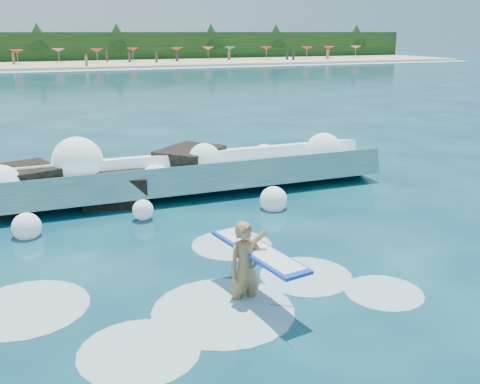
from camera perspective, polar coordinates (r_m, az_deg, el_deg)
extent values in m
plane|color=#082141|center=(11.58, -3.30, -9.16)|extent=(200.00, 200.00, 0.00)
cube|color=tan|center=(88.10, -20.00, 12.60)|extent=(140.00, 20.00, 0.40)
cube|color=silver|center=(77.14, -19.64, 12.06)|extent=(140.00, 5.00, 0.08)
cube|color=black|center=(98.00, -20.39, 14.23)|extent=(140.00, 4.00, 5.00)
cube|color=teal|center=(17.11, -12.59, 0.67)|extent=(17.46, 2.66, 1.46)
cube|color=white|center=(17.77, -13.10, 2.68)|extent=(17.46, 1.23, 0.68)
cube|color=black|center=(17.36, -23.25, 0.06)|extent=(3.01, 2.60, 1.38)
cube|color=black|center=(16.76, -13.00, 0.07)|extent=(2.20, 1.90, 1.06)
cube|color=black|center=(18.40, -5.31, 2.39)|extent=(2.71, 2.67, 1.48)
imported|color=#996E47|center=(10.42, 0.59, -8.31)|extent=(0.76, 0.54, 1.95)
cube|color=blue|center=(10.42, 1.92, -6.28)|extent=(1.06, 2.73, 0.07)
cube|color=white|center=(10.42, 1.93, -6.20)|extent=(0.91, 2.50, 0.07)
cylinder|color=black|center=(9.59, 4.37, -11.98)|extent=(0.01, 0.91, 0.43)
sphere|color=white|center=(16.62, -24.11, 0.64)|extent=(1.18, 1.18, 1.18)
sphere|color=white|center=(17.32, -16.94, 3.06)|extent=(1.58, 1.58, 1.58)
sphere|color=white|center=(16.97, -8.93, 1.26)|extent=(0.99, 0.99, 0.99)
sphere|color=white|center=(17.61, -3.80, 3.49)|extent=(1.07, 1.07, 1.07)
sphere|color=white|center=(19.17, 2.60, 3.78)|extent=(0.91, 0.91, 0.91)
sphere|color=white|center=(19.41, 8.89, 4.35)|extent=(1.29, 1.29, 1.29)
sphere|color=white|center=(14.76, -21.80, -3.49)|extent=(0.74, 0.74, 0.74)
sphere|color=white|center=(15.14, -10.32, -1.90)|extent=(0.59, 0.59, 0.59)
sphere|color=white|center=(15.87, 3.59, -0.86)|extent=(0.82, 0.82, 0.82)
ellipsoid|color=silver|center=(10.34, -1.82, -12.53)|extent=(2.75, 2.75, 0.14)
ellipsoid|color=silver|center=(9.33, -10.69, -16.36)|extent=(2.07, 2.07, 0.10)
ellipsoid|color=silver|center=(11.75, 7.04, -8.86)|extent=(2.02, 2.02, 0.10)
ellipsoid|color=silver|center=(11.19, -21.88, -11.42)|extent=(2.41, 2.41, 0.12)
ellipsoid|color=silver|center=(13.27, -0.89, -5.65)|extent=(2.02, 2.02, 0.10)
ellipsoid|color=silver|center=(11.36, 15.09, -10.30)|extent=(1.61, 1.61, 0.08)
cone|color=red|center=(89.11, -22.72, 13.68)|extent=(2.00, 2.00, 0.50)
cone|color=#E7437A|center=(92.12, -18.81, 14.13)|extent=(2.00, 2.00, 0.50)
cone|color=red|center=(89.01, -15.04, 14.38)|extent=(2.00, 2.00, 0.50)
cone|color=red|center=(93.01, -11.39, 14.69)|extent=(2.00, 2.00, 0.50)
cone|color=red|center=(94.00, -6.77, 14.91)|extent=(2.00, 2.00, 0.50)
cone|color=#E7437A|center=(97.22, -3.43, 15.05)|extent=(2.00, 2.00, 0.50)
cone|color=#148277|center=(98.54, -1.09, 15.10)|extent=(2.00, 2.00, 0.50)
cone|color=red|center=(98.93, 2.83, 15.09)|extent=(2.00, 2.00, 0.50)
cone|color=red|center=(99.71, 7.16, 14.99)|extent=(2.00, 2.00, 0.50)
cone|color=red|center=(103.14, 9.49, 14.95)|extent=(2.00, 2.00, 0.50)
cone|color=#E7437A|center=(106.99, 12.25, 14.86)|extent=(2.00, 2.00, 0.50)
cube|color=#8C664C|center=(86.02, -8.99, 13.89)|extent=(0.35, 0.22, 1.37)
cube|color=#3F332D|center=(98.42, 12.34, 14.05)|extent=(0.35, 0.22, 1.39)
cube|color=#262633|center=(89.95, -9.05, 14.07)|extent=(0.35, 0.22, 1.59)
cube|color=#8C664C|center=(78.45, -17.93, 12.82)|extent=(0.35, 0.22, 1.38)
cube|color=#262633|center=(96.41, 6.07, 14.29)|extent=(0.35, 0.22, 1.42)
cube|color=#3F332D|center=(83.34, -14.36, 13.49)|extent=(0.35, 0.22, 1.36)
cube|color=#8C664C|center=(81.81, -13.97, 13.49)|extent=(0.35, 0.22, 1.41)
cube|color=brown|center=(91.67, 9.18, 13.84)|extent=(0.35, 0.22, 1.35)
cube|color=#3F332D|center=(94.92, 0.67, 14.36)|extent=(0.35, 0.22, 1.47)
cube|color=#8C664C|center=(98.16, 4.25, 14.42)|extent=(0.35, 0.22, 1.56)
cube|color=#3F332D|center=(89.58, -16.44, 13.53)|extent=(0.35, 0.22, 1.35)
cube|color=#8C664C|center=(82.35, -5.64, 13.67)|extent=(0.35, 0.22, 1.38)
cube|color=brown|center=(89.27, -11.71, 13.84)|extent=(0.35, 0.22, 1.36)
cube|color=#262633|center=(91.88, 9.94, 13.89)|extent=(0.35, 0.22, 1.60)
cube|color=brown|center=(81.20, -18.24, 13.16)|extent=(0.35, 0.22, 1.47)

